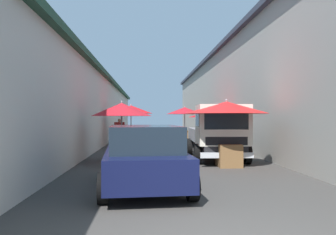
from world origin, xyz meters
TOP-DOWN VIEW (x-y plane):
  - ground at (13.50, 0.00)m, footprint 90.00×90.00m
  - building_left_whitewash at (15.75, 6.98)m, footprint 49.80×7.50m
  - building_right_concrete at (15.75, -6.98)m, footprint 49.80×7.50m
  - fruit_stall_near_left at (7.60, -1.62)m, footprint 2.80×2.80m
  - fruit_stall_mid_lane at (16.19, 1.96)m, footprint 2.48×2.48m
  - fruit_stall_far_left at (9.25, 1.97)m, footprint 2.26×2.26m
  - fruit_stall_far_right at (15.22, -2.50)m, footprint 2.65×2.65m
  - fruit_stall_near_right at (17.99, -1.36)m, footprint 2.31×2.31m
  - hatchback_car at (4.07, 1.11)m, footprint 4.02×2.16m
  - delivery_truck at (8.87, -1.61)m, footprint 4.97×2.09m
  - vendor_by_crates at (17.45, 2.73)m, footprint 0.27×0.62m
  - parked_scooter at (13.07, -2.46)m, footprint 1.69×0.34m
  - plastic_stool at (11.03, 1.29)m, footprint 0.30×0.30m

SIDE VIEW (x-z plane):
  - ground at x=13.50m, z-range 0.00..0.00m
  - plastic_stool at x=11.03m, z-range 0.11..0.54m
  - parked_scooter at x=13.07m, z-range -0.12..1.02m
  - hatchback_car at x=4.07m, z-range 0.01..1.46m
  - vendor_by_crates at x=17.45m, z-range 0.11..1.68m
  - delivery_truck at x=8.87m, z-range 0.00..2.08m
  - fruit_stall_far_right at x=15.22m, z-range 0.57..2.67m
  - fruit_stall_far_left at x=9.25m, z-range 0.59..2.85m
  - fruit_stall_near_left at x=7.60m, z-range 0.62..2.87m
  - fruit_stall_near_right at x=17.99m, z-range 0.64..3.00m
  - fruit_stall_mid_lane at x=16.19m, z-range 0.63..3.04m
  - building_left_whitewash at x=15.75m, z-range 0.01..4.18m
  - building_right_concrete at x=15.75m, z-range 0.01..6.10m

